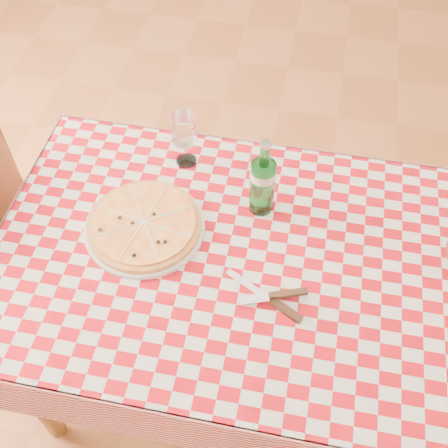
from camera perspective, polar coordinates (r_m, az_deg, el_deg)
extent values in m
plane|color=#9A5631|center=(2.20, 0.21, -14.49)|extent=(6.00, 6.00, 0.00)
cube|color=brown|center=(1.55, 0.30, -3.82)|extent=(1.20, 0.80, 0.04)
cylinder|color=brown|center=(1.87, -19.03, -15.90)|extent=(0.06, 0.06, 0.71)
cylinder|color=brown|center=(2.16, -12.18, 0.39)|extent=(0.06, 0.06, 0.71)
cylinder|color=brown|center=(2.08, 16.93, -4.17)|extent=(0.06, 0.06, 0.71)
cube|color=#A10914|center=(1.53, 0.30, -3.32)|extent=(1.30, 0.90, 0.01)
cylinder|color=brown|center=(2.00, 18.41, -19.86)|extent=(0.03, 0.03, 0.38)
cylinder|color=brown|center=(2.12, 17.81, -11.63)|extent=(0.03, 0.03, 0.38)
cube|color=brown|center=(1.68, 21.47, -9.91)|extent=(0.06, 0.38, 0.41)
cylinder|color=brown|center=(2.32, -17.95, -2.88)|extent=(0.03, 0.03, 0.41)
cylinder|color=brown|center=(2.16, -20.34, -10.24)|extent=(0.03, 0.03, 0.41)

